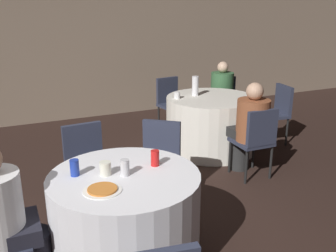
{
  "coord_description": "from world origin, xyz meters",
  "views": [
    {
      "loc": [
        -0.64,
        -2.31,
        1.92
      ],
      "look_at": [
        0.75,
        0.72,
        0.85
      ],
      "focal_mm": 40.0,
      "sensor_mm": 36.0,
      "label": 1
    }
  ],
  "objects_px": {
    "chair_far_north": "(170,99)",
    "person_white_shirt": "(6,221)",
    "table_near": "(126,220)",
    "soda_can_blue": "(75,168)",
    "chair_far_northeast": "(222,97)",
    "chair_far_south": "(256,137)",
    "chair_near_northeast": "(159,156)",
    "soda_can_silver": "(125,168)",
    "chair_near_north": "(86,159)",
    "person_green_jacket": "(221,96)",
    "table_far": "(211,124)",
    "person_floral_shirt": "(249,128)",
    "pizza_plate_near": "(102,190)",
    "bottle_far": "(195,86)",
    "chair_far_east": "(277,109)",
    "soda_can_red": "(155,158)"
  },
  "relations": [
    {
      "from": "chair_far_north",
      "to": "person_white_shirt",
      "type": "relative_size",
      "value": 0.75
    },
    {
      "from": "table_near",
      "to": "soda_can_blue",
      "type": "distance_m",
      "value": 0.56
    },
    {
      "from": "chair_far_northeast",
      "to": "chair_far_south",
      "type": "xyz_separation_m",
      "value": [
        -0.69,
        -1.8,
        0.0
      ]
    },
    {
      "from": "chair_near_northeast",
      "to": "soda_can_silver",
      "type": "relative_size",
      "value": 6.94
    },
    {
      "from": "chair_near_north",
      "to": "person_green_jacket",
      "type": "bearing_deg",
      "value": -152.6
    },
    {
      "from": "table_far",
      "to": "person_green_jacket",
      "type": "xyz_separation_m",
      "value": [
        0.57,
        0.66,
        0.19
      ]
    },
    {
      "from": "chair_near_northeast",
      "to": "soda_can_silver",
      "type": "height_order",
      "value": "soda_can_silver"
    },
    {
      "from": "table_near",
      "to": "chair_far_north",
      "type": "xyz_separation_m",
      "value": [
        1.7,
        2.85,
        0.14
      ]
    },
    {
      "from": "table_near",
      "to": "person_floral_shirt",
      "type": "distance_m",
      "value": 2.08
    },
    {
      "from": "table_far",
      "to": "soda_can_blue",
      "type": "distance_m",
      "value": 2.79
    },
    {
      "from": "table_near",
      "to": "soda_can_silver",
      "type": "relative_size",
      "value": 9.19
    },
    {
      "from": "person_white_shirt",
      "to": "soda_can_silver",
      "type": "relative_size",
      "value": 9.2
    },
    {
      "from": "chair_near_northeast",
      "to": "pizza_plate_near",
      "type": "relative_size",
      "value": 3.25
    },
    {
      "from": "chair_near_north",
      "to": "person_white_shirt",
      "type": "distance_m",
      "value": 1.22
    },
    {
      "from": "bottle_far",
      "to": "pizza_plate_near",
      "type": "bearing_deg",
      "value": -130.85
    },
    {
      "from": "table_far",
      "to": "chair_far_north",
      "type": "xyz_separation_m",
      "value": [
        -0.15,
        1.01,
        0.14
      ]
    },
    {
      "from": "person_floral_shirt",
      "to": "soda_can_blue",
      "type": "bearing_deg",
      "value": -157.62
    },
    {
      "from": "chair_near_northeast",
      "to": "chair_far_east",
      "type": "distance_m",
      "value": 2.44
    },
    {
      "from": "soda_can_red",
      "to": "soda_can_silver",
      "type": "xyz_separation_m",
      "value": [
        -0.27,
        -0.07,
        0.0
      ]
    },
    {
      "from": "soda_can_silver",
      "to": "chair_near_north",
      "type": "bearing_deg",
      "value": 94.47
    },
    {
      "from": "chair_near_north",
      "to": "person_floral_shirt",
      "type": "relative_size",
      "value": 0.76
    },
    {
      "from": "person_white_shirt",
      "to": "soda_can_blue",
      "type": "bearing_deg",
      "value": 105.75
    },
    {
      "from": "chair_far_east",
      "to": "pizza_plate_near",
      "type": "height_order",
      "value": "chair_far_east"
    },
    {
      "from": "chair_far_east",
      "to": "chair_far_south",
      "type": "xyz_separation_m",
      "value": [
        -1.04,
        -0.88,
        0.0
      ]
    },
    {
      "from": "chair_near_northeast",
      "to": "soda_can_blue",
      "type": "distance_m",
      "value": 1.16
    },
    {
      "from": "chair_far_south",
      "to": "bottle_far",
      "type": "bearing_deg",
      "value": 97.95
    },
    {
      "from": "chair_far_south",
      "to": "person_white_shirt",
      "type": "relative_size",
      "value": 0.75
    },
    {
      "from": "table_far",
      "to": "chair_far_north",
      "type": "distance_m",
      "value": 1.03
    },
    {
      "from": "chair_near_northeast",
      "to": "soda_can_red",
      "type": "relative_size",
      "value": 6.94
    },
    {
      "from": "person_green_jacket",
      "to": "soda_can_blue",
      "type": "xyz_separation_m",
      "value": [
        -2.74,
        -2.36,
        0.24
      ]
    },
    {
      "from": "chair_far_northeast",
      "to": "soda_can_silver",
      "type": "height_order",
      "value": "soda_can_silver"
    },
    {
      "from": "chair_far_south",
      "to": "person_green_jacket",
      "type": "xyz_separation_m",
      "value": [
        0.59,
        1.68,
        0.05
      ]
    },
    {
      "from": "chair_near_northeast",
      "to": "soda_can_silver",
      "type": "xyz_separation_m",
      "value": [
        -0.6,
        -0.77,
        0.3
      ]
    },
    {
      "from": "chair_far_east",
      "to": "person_floral_shirt",
      "type": "xyz_separation_m",
      "value": [
        -1.03,
        -0.72,
        0.07
      ]
    },
    {
      "from": "chair_near_northeast",
      "to": "chair_near_north",
      "type": "xyz_separation_m",
      "value": [
        -0.68,
        0.21,
        0.0
      ]
    },
    {
      "from": "chair_far_north",
      "to": "soda_can_blue",
      "type": "xyz_separation_m",
      "value": [
        -2.03,
        -2.71,
        0.3
      ]
    },
    {
      "from": "table_far",
      "to": "person_white_shirt",
      "type": "bearing_deg",
      "value": -145.41
    },
    {
      "from": "soda_can_silver",
      "to": "soda_can_blue",
      "type": "bearing_deg",
      "value": 155.95
    },
    {
      "from": "person_white_shirt",
      "to": "soda_can_blue",
      "type": "height_order",
      "value": "person_white_shirt"
    },
    {
      "from": "table_far",
      "to": "person_green_jacket",
      "type": "bearing_deg",
      "value": 49.1
    },
    {
      "from": "chair_near_north",
      "to": "person_floral_shirt",
      "type": "height_order",
      "value": "person_floral_shirt"
    },
    {
      "from": "chair_far_north",
      "to": "soda_can_silver",
      "type": "relative_size",
      "value": 6.94
    },
    {
      "from": "chair_near_northeast",
      "to": "bottle_far",
      "type": "relative_size",
      "value": 3.14
    },
    {
      "from": "pizza_plate_near",
      "to": "soda_can_blue",
      "type": "relative_size",
      "value": 2.13
    },
    {
      "from": "table_near",
      "to": "person_green_jacket",
      "type": "distance_m",
      "value": 3.48
    },
    {
      "from": "chair_far_east",
      "to": "chair_far_north",
      "type": "xyz_separation_m",
      "value": [
        -1.16,
        1.16,
        0.0
      ]
    },
    {
      "from": "chair_far_northeast",
      "to": "bottle_far",
      "type": "relative_size",
      "value": 3.14
    },
    {
      "from": "chair_near_northeast",
      "to": "person_floral_shirt",
      "type": "xyz_separation_m",
      "value": [
        1.22,
        0.21,
        0.07
      ]
    },
    {
      "from": "chair_far_northeast",
      "to": "soda_can_silver",
      "type": "xyz_separation_m",
      "value": [
        -2.51,
        -2.62,
        0.3
      ]
    },
    {
      "from": "soda_can_blue",
      "to": "chair_near_north",
      "type": "bearing_deg",
      "value": 72.9
    }
  ]
}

